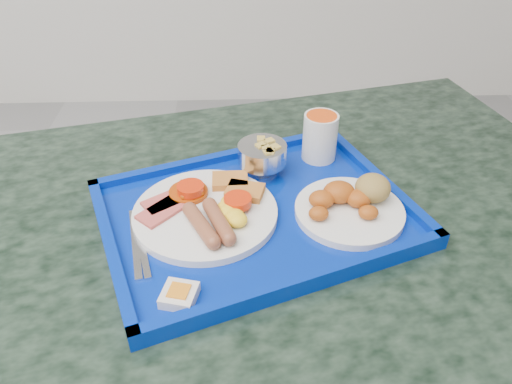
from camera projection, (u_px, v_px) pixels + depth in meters
table at (245, 318)px, 0.91m from camera, size 1.47×1.15×0.81m
tray at (256, 215)px, 0.81m from camera, size 0.57×0.50×0.03m
main_plate at (209, 210)px, 0.79m from camera, size 0.23×0.23×0.04m
bread_plate at (352, 203)px, 0.80m from camera, size 0.17×0.17×0.06m
fruit_bowl at (263, 155)px, 0.87m from camera, size 0.09×0.09×0.06m
juice_cup at (320, 136)px, 0.91m from camera, size 0.06×0.06×0.09m
spoon at (158, 222)px, 0.78m from camera, size 0.06×0.16×0.01m
knife at (135, 243)px, 0.74m from camera, size 0.04×0.15×0.00m
jam_packet at (179, 295)px, 0.65m from camera, size 0.05×0.05×0.02m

